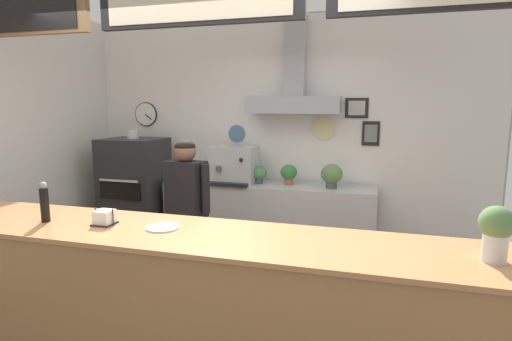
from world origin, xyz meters
TOP-DOWN VIEW (x-y plane):
  - back_wall_assembly at (0.01, 2.23)m, footprint 5.09×2.66m
  - service_counter at (0.00, -0.44)m, footprint 4.50×0.71m
  - back_prep_counter at (-0.07, 1.98)m, footprint 2.52×0.55m
  - pizza_oven at (-1.78, 1.80)m, footprint 0.73×0.67m
  - shop_worker at (-0.56, 0.76)m, footprint 0.51×0.29m
  - espresso_machine at (-0.50, 1.95)m, footprint 0.55×0.48m
  - potted_oregano at (-0.19, 1.98)m, footprint 0.19×0.19m
  - potted_rosemary at (0.17, 2.01)m, footprint 0.20×0.20m
  - potted_sage at (-0.92, 1.95)m, footprint 0.16×0.16m
  - potted_basil at (0.68, 1.94)m, footprint 0.25×0.25m
  - basil_vase at (1.74, -0.44)m, footprint 0.17×0.17m
  - napkin_holder at (-0.58, -0.43)m, footprint 0.14×0.13m
  - pepper_grinder at (-1.01, -0.49)m, footprint 0.06×0.06m
  - condiment_plate at (-0.17, -0.41)m, footprint 0.21×0.21m

SIDE VIEW (x-z plane):
  - back_prep_counter at x=-0.07m, z-range -0.01..0.91m
  - service_counter at x=0.00m, z-range 0.00..1.07m
  - pizza_oven at x=-1.78m, z-range -0.05..1.49m
  - shop_worker at x=-0.56m, z-range 0.07..1.61m
  - potted_sage at x=-0.92m, z-range 0.93..1.14m
  - potted_oregano at x=-0.19m, z-range 0.93..1.15m
  - potted_rosemary at x=0.17m, z-range 0.94..1.18m
  - potted_basil at x=0.68m, z-range 0.94..1.21m
  - condiment_plate at x=-0.17m, z-range 1.07..1.08m
  - napkin_holder at x=-0.58m, z-range 1.06..1.17m
  - espresso_machine at x=-0.50m, z-range 0.92..1.36m
  - pepper_grinder at x=-1.01m, z-range 1.07..1.34m
  - basil_vase at x=1.74m, z-range 1.08..1.37m
  - back_wall_assembly at x=0.01m, z-range 0.09..3.03m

